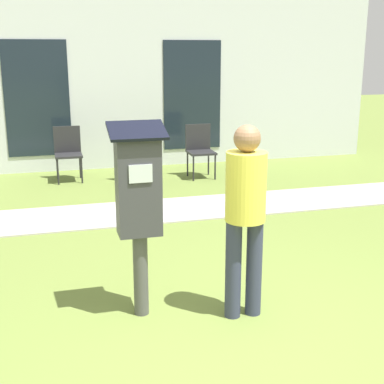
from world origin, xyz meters
name	(u,v)px	position (x,y,z in m)	size (l,w,h in m)	color
ground_plane	(248,352)	(0.00, 0.00, 0.00)	(40.00, 40.00, 0.00)	olive
sidewalk	(151,211)	(0.00, 3.60, 0.01)	(12.00, 1.10, 0.02)	#B7B2A8
building_facade	(116,80)	(0.00, 6.66, 1.60)	(10.00, 0.26, 3.20)	silver
parking_meter	(139,196)	(-0.64, 0.79, 1.02)	(0.44, 0.31, 1.59)	#4C4C4C
person_standing	(245,207)	(0.17, 0.55, 0.93)	(0.32, 0.32, 1.58)	#333851
outdoor_chair_left	(68,149)	(-0.96, 5.79, 0.53)	(0.44, 0.44, 0.90)	#262628
outdoor_chair_middle	(138,151)	(0.13, 5.32, 0.53)	(0.44, 0.44, 0.90)	#262628
outdoor_chair_right	(200,146)	(1.23, 5.44, 0.53)	(0.44, 0.44, 0.90)	#262628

